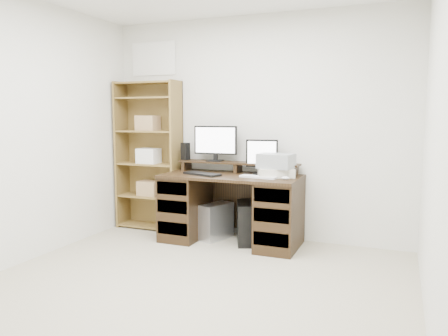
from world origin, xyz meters
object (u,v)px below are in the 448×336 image
Objects in this scene: desk at (231,207)px; monitor_wide at (216,142)px; monitor_small at (262,155)px; tower_silver at (216,221)px; printer at (276,172)px; bookshelf at (150,154)px; tower_black at (246,223)px.

desk is 2.94× the size of monitor_wide.
tower_silver is (-0.49, -0.13, -0.75)m from monitor_small.
printer is 0.90× the size of tower_silver.
bookshelf is (-1.64, 0.17, 0.12)m from printer.
bookshelf is (-0.96, 0.17, 0.71)m from tower_silver.
tower_black is at bearing -22.33° from monitor_wide.
monitor_wide is 0.98m from tower_black.
monitor_wide is 0.28× the size of bookshelf.
tower_silver is at bearing 157.66° from printer.
bookshelf is (-1.16, 0.21, 0.53)m from desk.
monitor_wide is at bearing 168.92° from monitor_small.
desk is 0.64m from printer.
bookshelf is (-0.89, 0.02, -0.18)m from monitor_wide.
desk is at bearing 6.74° from tower_silver.
monitor_wide is 1.04× the size of tower_black.
bookshelf is at bearing 169.00° from monitor_small.
printer is 0.75× the size of tower_black.
monitor_small reaches higher than printer.
tower_black reaches higher than tower_silver.
monitor_small is 0.76m from tower_black.
tower_black is (0.16, 0.04, -0.16)m from desk.
desk is 1.29m from bookshelf.
tower_silver is (0.07, -0.15, -0.89)m from monitor_wide.
desk is 3.69× the size of tower_silver.
monitor_wide reaches higher than tower_silver.
printer is 0.20× the size of bookshelf.
desk is 0.78m from monitor_wide.
printer reaches higher than tower_black.
monitor_small reaches higher than tower_silver.
printer is (0.76, -0.15, -0.30)m from monitor_wide.
monitor_small is 0.21× the size of bookshelf.
tower_silver is at bearing -9.93° from bookshelf.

